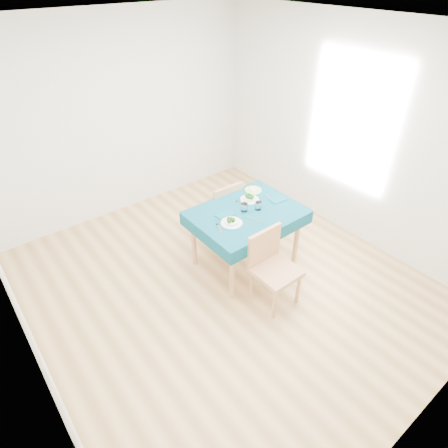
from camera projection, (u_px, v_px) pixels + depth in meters
room_shell at (224, 182)px, 3.64m from camera, size 4.02×4.52×2.73m
table at (246, 238)px, 4.51m from camera, size 1.23×0.93×0.76m
chair_near at (277, 262)px, 3.88m from camera, size 0.45×0.49×1.11m
chair_far at (219, 200)px, 4.88m from camera, size 0.46×0.50×1.12m
bowl_near at (232, 221)px, 4.08m from camera, size 0.24×0.24×0.07m
bowl_far at (250, 197)px, 4.48m from camera, size 0.23×0.23×0.07m
fork_near at (219, 228)px, 4.02m from camera, size 0.09×0.17×0.00m
knife_near at (253, 220)px, 4.15m from camera, size 0.09×0.20×0.00m
fork_far at (241, 203)px, 4.43m from camera, size 0.04×0.16×0.00m
knife_far at (269, 198)px, 4.53m from camera, size 0.11×0.21×0.00m
napkin_near at (225, 215)px, 4.22m from camera, size 0.20×0.15×0.01m
napkin_far at (278, 199)px, 4.50m from camera, size 0.21×0.15×0.01m
tumbler_center at (244, 207)px, 4.27m from camera, size 0.08×0.08×0.10m
tumbler_side at (258, 206)px, 4.30m from camera, size 0.08×0.08×0.10m
side_plate at (253, 190)px, 4.68m from camera, size 0.21×0.21×0.01m
bread_slice at (253, 189)px, 4.67m from camera, size 0.11×0.11×0.01m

